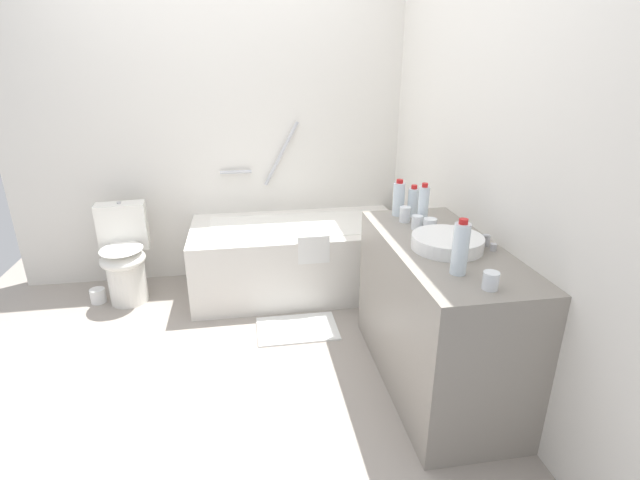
% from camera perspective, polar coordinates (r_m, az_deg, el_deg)
% --- Properties ---
extents(ground_plane, '(3.84, 3.84, 0.00)m').
position_cam_1_polar(ground_plane, '(2.98, -11.03, -14.33)').
color(ground_plane, '#9E9389').
extents(wall_back_tiled, '(3.24, 0.10, 2.47)m').
position_cam_1_polar(wall_back_tiled, '(3.81, -12.02, 13.53)').
color(wall_back_tiled, silver).
rests_on(wall_back_tiled, ground_plane).
extents(wall_right_mirror, '(0.10, 2.99, 2.47)m').
position_cam_1_polar(wall_right_mirror, '(2.81, 19.00, 10.26)').
color(wall_right_mirror, silver).
rests_on(wall_right_mirror, ground_plane).
extents(bathtub, '(1.60, 0.79, 1.26)m').
position_cam_1_polar(bathtub, '(3.64, -2.74, -1.82)').
color(bathtub, silver).
rests_on(bathtub, ground_plane).
extents(toilet, '(0.38, 0.50, 0.73)m').
position_cam_1_polar(toilet, '(3.75, -22.76, -1.96)').
color(toilet, white).
rests_on(toilet, ground_plane).
extents(vanity_counter, '(0.55, 1.23, 0.83)m').
position_cam_1_polar(vanity_counter, '(2.64, 14.07, -8.90)').
color(vanity_counter, gray).
rests_on(vanity_counter, ground_plane).
extents(sink_basin, '(0.35, 0.35, 0.07)m').
position_cam_1_polar(sink_basin, '(2.41, 15.27, -0.28)').
color(sink_basin, white).
rests_on(sink_basin, vanity_counter).
extents(sink_faucet, '(0.12, 0.15, 0.07)m').
position_cam_1_polar(sink_faucet, '(2.50, 19.55, -0.08)').
color(sink_faucet, '#B5B5BA').
rests_on(sink_faucet, vanity_counter).
extents(water_bottle_0, '(0.07, 0.07, 0.22)m').
position_cam_1_polar(water_bottle_0, '(2.86, 9.59, 4.99)').
color(water_bottle_0, silver).
rests_on(water_bottle_0, vanity_counter).
extents(water_bottle_1, '(0.06, 0.06, 0.25)m').
position_cam_1_polar(water_bottle_1, '(2.69, 12.50, 4.09)').
color(water_bottle_1, silver).
rests_on(water_bottle_1, vanity_counter).
extents(water_bottle_2, '(0.06, 0.06, 0.19)m').
position_cam_1_polar(water_bottle_2, '(2.86, 11.31, 4.59)').
color(water_bottle_2, silver).
rests_on(water_bottle_2, vanity_counter).
extents(water_bottle_3, '(0.07, 0.07, 0.25)m').
position_cam_1_polar(water_bottle_3, '(2.12, 16.77, -0.97)').
color(water_bottle_3, silver).
rests_on(water_bottle_3, vanity_counter).
extents(drinking_glass_0, '(0.06, 0.06, 0.08)m').
position_cam_1_polar(drinking_glass_0, '(2.65, 11.77, 2.11)').
color(drinking_glass_0, white).
rests_on(drinking_glass_0, vanity_counter).
extents(drinking_glass_1, '(0.07, 0.07, 0.08)m').
position_cam_1_polar(drinking_glass_1, '(2.61, 13.28, 1.70)').
color(drinking_glass_1, white).
rests_on(drinking_glass_1, vanity_counter).
extents(drinking_glass_2, '(0.06, 0.06, 0.09)m').
position_cam_1_polar(drinking_glass_2, '(2.76, 10.34, 3.10)').
color(drinking_glass_2, white).
rests_on(drinking_glass_2, vanity_counter).
extents(drinking_glass_3, '(0.07, 0.07, 0.08)m').
position_cam_1_polar(drinking_glass_3, '(2.04, 20.12, -4.68)').
color(drinking_glass_3, white).
rests_on(drinking_glass_3, vanity_counter).
extents(bath_mat, '(0.54, 0.36, 0.01)m').
position_cam_1_polar(bath_mat, '(3.23, -2.80, -10.75)').
color(bath_mat, white).
rests_on(bath_mat, ground_plane).
extents(toilet_paper_roll, '(0.11, 0.11, 0.11)m').
position_cam_1_polar(toilet_paper_roll, '(3.90, -25.48, -6.15)').
color(toilet_paper_roll, white).
rests_on(toilet_paper_roll, ground_plane).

